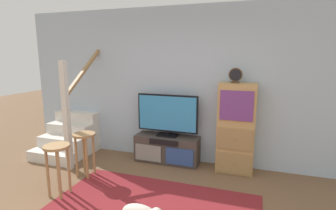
{
  "coord_description": "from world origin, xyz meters",
  "views": [
    {
      "loc": [
        1.13,
        -1.97,
        1.89
      ],
      "look_at": [
        -0.21,
        1.97,
        1.08
      ],
      "focal_mm": 27.95,
      "sensor_mm": 36.0,
      "label": 1
    }
  ],
  "objects_px": {
    "bar_stool_far": "(85,144)",
    "media_console": "(167,149)",
    "television": "(167,114)",
    "side_cabinet": "(236,128)",
    "bar_stool_near": "(57,158)",
    "desk_clock": "(236,75)"
  },
  "relations": [
    {
      "from": "bar_stool_far",
      "to": "media_console",
      "type": "bearing_deg",
      "value": 41.93
    },
    {
      "from": "television",
      "to": "side_cabinet",
      "type": "bearing_deg",
      "value": -0.67
    },
    {
      "from": "media_console",
      "to": "television",
      "type": "bearing_deg",
      "value": 90.0
    },
    {
      "from": "bar_stool_far",
      "to": "side_cabinet",
      "type": "bearing_deg",
      "value": 23.07
    },
    {
      "from": "television",
      "to": "bar_stool_near",
      "type": "bearing_deg",
      "value": -123.27
    },
    {
      "from": "side_cabinet",
      "to": "bar_stool_far",
      "type": "distance_m",
      "value": 2.4
    },
    {
      "from": "television",
      "to": "desk_clock",
      "type": "bearing_deg",
      "value": -1.46
    },
    {
      "from": "television",
      "to": "bar_stool_near",
      "type": "relative_size",
      "value": 1.51
    },
    {
      "from": "side_cabinet",
      "to": "bar_stool_near",
      "type": "xyz_separation_m",
      "value": [
        -2.19,
        -1.54,
        -0.2
      ]
    },
    {
      "from": "desk_clock",
      "to": "bar_stool_far",
      "type": "relative_size",
      "value": 0.34
    },
    {
      "from": "desk_clock",
      "to": "bar_stool_near",
      "type": "relative_size",
      "value": 0.33
    },
    {
      "from": "side_cabinet",
      "to": "bar_stool_far",
      "type": "bearing_deg",
      "value": -156.93
    },
    {
      "from": "side_cabinet",
      "to": "desk_clock",
      "type": "height_order",
      "value": "desk_clock"
    },
    {
      "from": "desk_clock",
      "to": "bar_stool_near",
      "type": "distance_m",
      "value": 2.83
    },
    {
      "from": "media_console",
      "to": "bar_stool_far",
      "type": "distance_m",
      "value": 1.42
    },
    {
      "from": "bar_stool_near",
      "to": "bar_stool_far",
      "type": "xyz_separation_m",
      "value": [
        -0.01,
        0.6,
        -0.01
      ]
    },
    {
      "from": "television",
      "to": "bar_stool_far",
      "type": "bearing_deg",
      "value": -137.34
    },
    {
      "from": "television",
      "to": "bar_stool_near",
      "type": "distance_m",
      "value": 1.89
    },
    {
      "from": "side_cabinet",
      "to": "bar_stool_near",
      "type": "height_order",
      "value": "side_cabinet"
    },
    {
      "from": "bar_stool_near",
      "to": "media_console",
      "type": "bearing_deg",
      "value": 56.33
    },
    {
      "from": "desk_clock",
      "to": "side_cabinet",
      "type": "bearing_deg",
      "value": 17.83
    },
    {
      "from": "media_console",
      "to": "bar_stool_near",
      "type": "bearing_deg",
      "value": -123.67
    }
  ]
}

